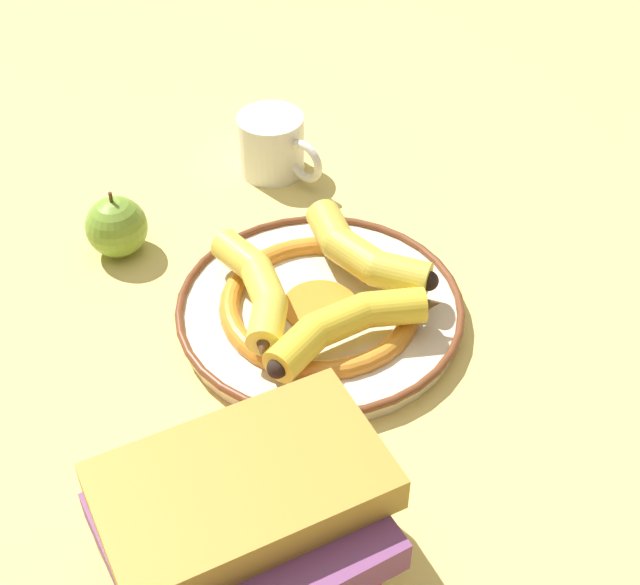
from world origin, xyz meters
name	(u,v)px	position (x,y,z in m)	size (l,w,h in m)	color
ground_plane	(287,317)	(0.00, 0.00, 0.00)	(2.80, 2.80, 0.00)	#E5CC6B
decorative_bowl	(320,308)	(0.02, 0.03, 0.01)	(0.30, 0.30, 0.03)	beige
banana_a	(359,251)	(0.01, 0.09, 0.05)	(0.19, 0.07, 0.04)	gold
banana_b	(348,324)	(0.08, 0.01, 0.05)	(0.08, 0.19, 0.04)	yellow
banana_c	(258,290)	(-0.01, -0.03, 0.05)	(0.18, 0.10, 0.03)	yellow
book_stack	(242,534)	(0.22, -0.21, 0.07)	(0.20, 0.23, 0.13)	#AD2328
coffee_mug	(273,144)	(-0.22, 0.15, 0.04)	(0.12, 0.08, 0.08)	white
apple	(117,227)	(-0.20, -0.08, 0.03)	(0.07, 0.07, 0.08)	olive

